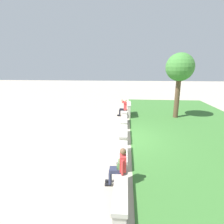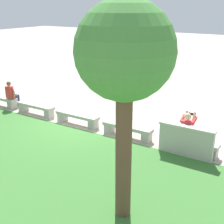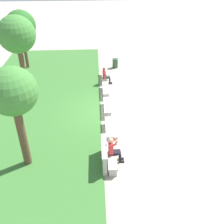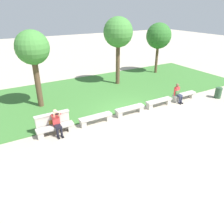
# 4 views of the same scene
# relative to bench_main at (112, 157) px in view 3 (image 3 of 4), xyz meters

# --- Properties ---
(ground_plane) EXTENTS (80.00, 80.00, 0.00)m
(ground_plane) POSITION_rel_bench_main_xyz_m (4.50, 0.00, -0.30)
(ground_plane) COLOR #B2A593
(grass_strip) EXTENTS (22.87, 8.00, 0.03)m
(grass_strip) POSITION_rel_bench_main_xyz_m (4.50, 4.38, -0.28)
(grass_strip) COLOR #3D7533
(grass_strip) RESTS_ON ground
(bench_main) EXTENTS (1.88, 0.40, 0.45)m
(bench_main) POSITION_rel_bench_main_xyz_m (0.00, 0.00, 0.00)
(bench_main) COLOR #B7B2A8
(bench_main) RESTS_ON ground
(bench_near) EXTENTS (1.88, 0.40, 0.45)m
(bench_near) POSITION_rel_bench_main_xyz_m (2.25, 0.00, 0.00)
(bench_near) COLOR #B7B2A8
(bench_near) RESTS_ON ground
(bench_mid) EXTENTS (1.88, 0.40, 0.45)m
(bench_mid) POSITION_rel_bench_main_xyz_m (4.50, 0.00, 0.00)
(bench_mid) COLOR #B7B2A8
(bench_mid) RESTS_ON ground
(bench_far) EXTENTS (1.88, 0.40, 0.45)m
(bench_far) POSITION_rel_bench_main_xyz_m (6.74, 0.00, 0.00)
(bench_far) COLOR #B7B2A8
(bench_far) RESTS_ON ground
(bench_end) EXTENTS (1.88, 0.40, 0.45)m
(bench_end) POSITION_rel_bench_main_xyz_m (8.99, 0.00, 0.00)
(bench_end) COLOR #B7B2A8
(bench_end) RESTS_ON ground
(backrest_wall_with_plaque) EXTENTS (1.75, 0.24, 1.01)m
(backrest_wall_with_plaque) POSITION_rel_bench_main_xyz_m (-0.00, 0.34, 0.22)
(backrest_wall_with_plaque) COLOR #B7B2A8
(backrest_wall_with_plaque) RESTS_ON ground
(person_photographer) EXTENTS (0.47, 0.73, 1.32)m
(person_photographer) POSITION_rel_bench_main_xyz_m (0.10, -0.08, 0.44)
(person_photographer) COLOR black
(person_photographer) RESTS_ON ground
(person_distant) EXTENTS (0.48, 0.69, 1.26)m
(person_distant) POSITION_rel_bench_main_xyz_m (8.26, -0.07, 0.37)
(person_distant) COLOR black
(person_distant) RESTS_ON ground
(backpack) EXTENTS (0.28, 0.24, 0.43)m
(backpack) POSITION_rel_bench_main_xyz_m (8.24, -0.02, 0.33)
(backpack) COLOR #4C7F47
(backpack) RESTS_ON bench_end
(tree_behind_wall) EXTENTS (2.26, 2.26, 4.53)m
(tree_behind_wall) POSITION_rel_bench_main_xyz_m (11.75, 6.20, 3.07)
(tree_behind_wall) COLOR brown
(tree_behind_wall) RESTS_ON ground
(tree_left_background) EXTENTS (2.23, 2.23, 5.17)m
(tree_left_background) POSITION_rel_bench_main_xyz_m (6.82, 5.18, 3.68)
(tree_left_background) COLOR brown
(tree_left_background) RESTS_ON ground
(tree_right_background) EXTENTS (1.96, 1.96, 4.66)m
(tree_right_background) POSITION_rel_bench_main_xyz_m (0.21, 3.81, 3.28)
(tree_right_background) COLOR brown
(tree_right_background) RESTS_ON ground
(trash_bin) EXTENTS (0.44, 0.44, 0.75)m
(trash_bin) POSITION_rel_bench_main_xyz_m (11.27, -0.97, 0.08)
(trash_bin) COLOR #2D5133
(trash_bin) RESTS_ON ground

